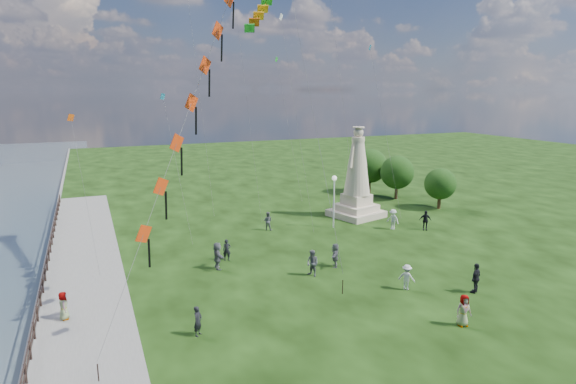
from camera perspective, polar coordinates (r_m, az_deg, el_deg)
name	(u,v)px	position (r m, az deg, el deg)	size (l,w,h in m)	color
waterfront	(62,299)	(32.39, -25.17, -11.40)	(200.00, 200.00, 1.51)	#2E3D46
statue	(357,183)	(47.06, 8.17, 1.02)	(5.31, 5.31, 8.76)	beige
lamppost	(334,190)	(42.97, 5.49, 0.20)	(0.44, 0.44, 4.75)	silver
tree_row	(394,172)	(55.92, 12.40, 2.36)	(6.19, 13.18, 5.35)	#382314
person_0	(198,321)	(25.47, -10.64, -14.79)	(0.57, 0.38, 1.57)	black
person_1	(313,263)	(32.31, 2.93, -8.44)	(0.88, 0.54, 1.80)	#595960
person_2	(407,277)	(31.17, 13.90, -9.76)	(1.04, 0.54, 1.61)	silver
person_3	(476,278)	(31.90, 21.38, -9.47)	(1.11, 0.57, 1.90)	black
person_4	(464,310)	(27.52, 20.09, -13.04)	(0.84, 0.52, 1.73)	#595960
person_5	(217,256)	(33.86, -8.36, -7.47)	(1.78, 0.77, 1.92)	#595960
person_6	(227,250)	(35.42, -7.26, -6.84)	(0.58, 0.38, 1.59)	black
person_7	(268,221)	(42.61, -2.42, -3.45)	(0.81, 0.50, 1.66)	#595960
person_8	(393,219)	(43.81, 12.33, -3.18)	(1.17, 0.60, 1.81)	silver
person_9	(425,220)	(44.27, 15.96, -3.25)	(1.03, 0.53, 1.77)	black
person_10	(64,307)	(29.05, -25.05, -12.29)	(0.76, 0.47, 1.56)	#595960
person_11	(335,255)	(34.12, 5.62, -7.45)	(1.57, 0.68, 1.69)	#595960
red_kite_train	(191,110)	(26.11, -11.48, 9.55)	(9.23, 9.35, 17.95)	black
small_kites	(256,65)	(46.53, -3.85, 14.77)	(28.40, 20.01, 25.07)	#166486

